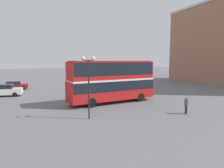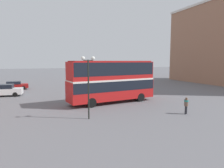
{
  "view_description": "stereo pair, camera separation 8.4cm",
  "coord_description": "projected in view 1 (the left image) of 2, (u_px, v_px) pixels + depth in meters",
  "views": [
    {
      "loc": [
        -8.97,
        -21.98,
        4.86
      ],
      "look_at": [
        -0.82,
        -0.31,
        2.2
      ],
      "focal_mm": 32.0,
      "sensor_mm": 36.0,
      "label": 1
    },
    {
      "loc": [
        -8.89,
        -22.01,
        4.86
      ],
      "look_at": [
        -0.82,
        -0.31,
        2.2
      ],
      "focal_mm": 32.0,
      "sensor_mm": 36.0,
      "label": 2
    }
  ],
  "objects": [
    {
      "name": "ground_plane",
      "position": [
        117.0,
        102.0,
        24.13
      ],
      "size": [
        240.0,
        240.0,
        0.0
      ],
      "primitive_type": "plane",
      "color": "slate"
    },
    {
      "name": "double_decker_bus",
      "position": [
        112.0,
        79.0,
        23.24
      ],
      "size": [
        10.67,
        4.19,
        4.9
      ],
      "rotation": [
        0.0,
        0.0,
        0.16
      ],
      "color": "red",
      "rests_on": "ground_plane"
    },
    {
      "name": "pedestrian_foreground",
      "position": [
        186.0,
        104.0,
        18.35
      ],
      "size": [
        0.53,
        0.53,
        1.56
      ],
      "rotation": [
        0.0,
        0.0,
        2.11
      ],
      "color": "#232328",
      "rests_on": "ground_plane"
    },
    {
      "name": "parked_car_kerb_near",
      "position": [
        14.0,
        85.0,
        34.11
      ],
      "size": [
        4.36,
        2.19,
        1.43
      ],
      "rotation": [
        0.0,
        0.0,
        0.09
      ],
      "color": "maroon",
      "rests_on": "ground_plane"
    },
    {
      "name": "parked_car_kerb_far",
      "position": [
        5.0,
        90.0,
        27.67
      ],
      "size": [
        4.37,
        2.2,
        1.66
      ],
      "rotation": [
        0.0,
        0.0,
        -0.09
      ],
      "color": "silver",
      "rests_on": "ground_plane"
    },
    {
      "name": "street_lamp_twin_globe",
      "position": [
        89.0,
        74.0,
        16.45
      ],
      "size": [
        1.16,
        0.32,
        5.26
      ],
      "color": "black",
      "rests_on": "ground_plane"
    }
  ]
}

